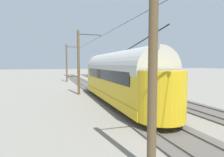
% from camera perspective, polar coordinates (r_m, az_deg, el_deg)
% --- Properties ---
extents(ground_plane, '(220.00, 220.00, 0.00)m').
position_cam_1_polar(ground_plane, '(21.26, 3.83, -4.63)').
color(ground_plane, gray).
extents(track_streetcar_siding, '(2.80, 80.00, 0.18)m').
position_cam_1_polar(track_streetcar_siding, '(22.52, 9.27, -4.03)').
color(track_streetcar_siding, '#56514C').
rests_on(track_streetcar_siding, ground).
extents(track_adjacent_siding, '(2.80, 80.00, 0.18)m').
position_cam_1_polar(track_adjacent_siding, '(20.79, -2.70, -4.67)').
color(track_adjacent_siding, '#56514C').
rests_on(track_adjacent_siding, ground).
extents(vintage_streetcar, '(2.65, 15.57, 5.01)m').
position_cam_1_polar(vintage_streetcar, '(15.96, 1.77, 0.54)').
color(vintage_streetcar, gold).
rests_on(vintage_streetcar, ground).
extents(catenary_pole_foreground, '(2.66, 0.28, 6.86)m').
position_cam_1_polar(catenary_pole_foreground, '(36.62, -13.17, 4.65)').
color(catenary_pole_foreground, brown).
rests_on(catenary_pole_foreground, ground).
extents(catenary_pole_mid_near, '(2.66, 0.28, 6.86)m').
position_cam_1_polar(catenary_pole_mid_near, '(20.99, -9.70, 5.02)').
color(catenary_pole_mid_near, brown).
rests_on(catenary_pole_mid_near, ground).
extents(catenary_pole_mid_far, '(2.66, 0.28, 6.86)m').
position_cam_1_polar(catenary_pole_mid_far, '(5.86, 12.61, 6.94)').
color(catenary_pole_mid_far, brown).
rests_on(catenary_pole_mid_far, ground).
extents(overhead_wire_run, '(2.46, 35.45, 0.18)m').
position_cam_1_polar(overhead_wire_run, '(22.29, -3.99, 12.08)').
color(overhead_wire_run, black).
rests_on(overhead_wire_run, ground).
extents(switch_stand, '(0.50, 0.30, 1.24)m').
position_cam_1_polar(switch_stand, '(31.66, 3.37, -0.40)').
color(switch_stand, black).
rests_on(switch_stand, ground).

